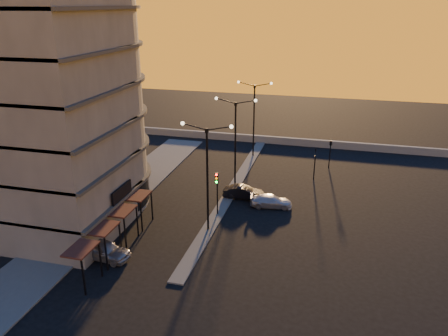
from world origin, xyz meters
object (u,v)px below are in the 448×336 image
car_hatchback (103,250)px  car_sedan (243,192)px  streetlamp_mid (235,136)px  traffic_light_main (217,187)px  car_wagon (271,201)px

car_hatchback → car_sedan: 15.62m
car_hatchback → car_sedan: (8.00, 13.42, -0.09)m
streetlamp_mid → car_hatchback: 18.14m
traffic_light_main → car_sedan: traffic_light_main is taller
streetlamp_mid → car_wagon: (4.50, -4.03, -5.01)m
streetlamp_mid → car_hatchback: streetlamp_mid is taller
car_sedan → streetlamp_mid: bearing=25.1°
streetlamp_mid → car_sedan: (1.50, -2.81, -4.95)m
streetlamp_mid → car_wagon: size_ratio=2.37×
streetlamp_mid → traffic_light_main: streetlamp_mid is taller
traffic_light_main → car_hatchback: 11.38m
streetlamp_mid → traffic_light_main: (0.00, -7.13, -2.70)m
car_sedan → car_wagon: car_sedan is taller
traffic_light_main → car_sedan: size_ratio=1.08×
traffic_light_main → car_hatchback: bearing=-125.6°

